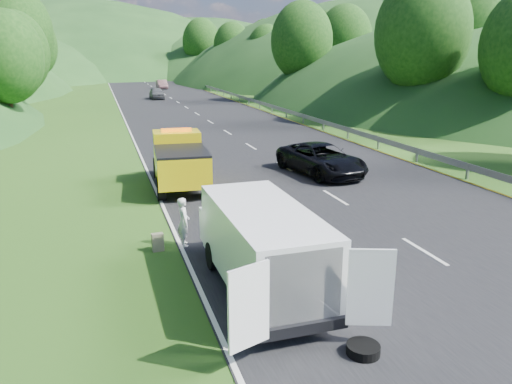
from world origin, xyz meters
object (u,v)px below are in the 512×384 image
object	(u,v)px
woman	(185,245)
passing_suv	(321,174)
tow_truck	(179,160)
white_van	(261,243)
worker	(301,320)
child	(245,257)
suitcase	(158,242)
spare_tire	(363,355)

from	to	relation	value
woman	passing_suv	xyz separation A→B (m)	(7.91, 7.30, 0.00)
tow_truck	woman	size ratio (longest dim) A/B	3.82
white_van	worker	distance (m)	2.13
white_van	child	world-z (taller)	white_van
white_van	woman	size ratio (longest dim) A/B	4.06
tow_truck	suitcase	distance (m)	7.54
woman	suitcase	size ratio (longest dim) A/B	2.73
white_van	child	xyz separation A→B (m)	(0.18, 2.11, -1.24)
worker	spare_tire	size ratio (longest dim) A/B	2.32
woman	child	xyz separation A→B (m)	(1.54, -1.40, 0.00)
suitcase	tow_truck	bearing A→B (deg)	75.89
worker	suitcase	xyz separation A→B (m)	(-2.58, 5.01, 0.28)
child	suitcase	xyz separation A→B (m)	(-2.37, 1.20, 0.28)
tow_truck	suitcase	xyz separation A→B (m)	(-1.82, -7.26, -0.91)
tow_truck	passing_suv	size ratio (longest dim) A/B	1.10
woman	spare_tire	distance (m)	7.22
tow_truck	white_van	xyz separation A→B (m)	(0.37, -10.57, 0.05)
suitcase	woman	bearing A→B (deg)	13.16
child	spare_tire	size ratio (longest dim) A/B	1.57
white_van	suitcase	world-z (taller)	white_van
white_van	suitcase	distance (m)	4.09
woman	spare_tire	world-z (taller)	woman
passing_suv	woman	bearing A→B (deg)	-146.95
tow_truck	child	bearing A→B (deg)	-82.31
woman	passing_suv	world-z (taller)	woman
tow_truck	spare_tire	distance (m)	13.99
suitcase	worker	bearing A→B (deg)	-62.78
white_van	passing_suv	size ratio (longest dim) A/B	1.16
suitcase	spare_tire	world-z (taller)	suitcase
woman	worker	size ratio (longest dim) A/B	0.98
white_van	passing_suv	xyz separation A→B (m)	(6.55, 10.81, -1.24)
white_van	worker	xyz separation A→B (m)	(0.39, -1.70, -1.24)
woman	spare_tire	size ratio (longest dim) A/B	2.27
spare_tire	passing_suv	size ratio (longest dim) A/B	0.13
child	worker	xyz separation A→B (m)	(0.21, -3.81, 0.00)
worker	suitcase	world-z (taller)	worker
tow_truck	woman	bearing A→B (deg)	-94.02
woman	worker	xyz separation A→B (m)	(1.75, -5.20, 0.00)
woman	child	bearing A→B (deg)	-132.30
passing_suv	white_van	bearing A→B (deg)	-130.87
white_van	spare_tire	world-z (taller)	white_van
suitcase	child	bearing A→B (deg)	-26.92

